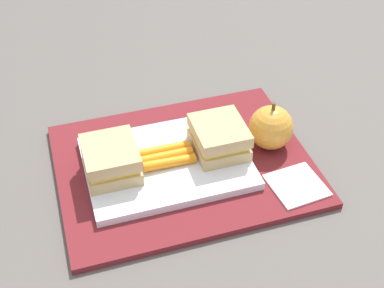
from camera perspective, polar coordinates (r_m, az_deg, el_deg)
name	(u,v)px	position (r m, az deg, el deg)	size (l,w,h in m)	color
ground_plane	(184,167)	(0.77, -0.89, -2.54)	(2.40, 2.40, 0.00)	#56514C
lunchbag_mat	(184,165)	(0.77, -0.89, -2.26)	(0.36, 0.28, 0.01)	maroon
food_tray	(167,163)	(0.76, -2.72, -2.04)	(0.23, 0.17, 0.01)	white
sandwich_half_left	(111,159)	(0.73, -8.73, -1.65)	(0.07, 0.08, 0.04)	tan
sandwich_half_right	(219,137)	(0.75, 2.94, 0.71)	(0.07, 0.08, 0.04)	tan
carrot_sticks_bundle	(167,156)	(0.75, -2.74, -1.31)	(0.08, 0.04, 0.02)	orange
apple	(271,128)	(0.78, 8.51, 1.77)	(0.07, 0.07, 0.08)	gold
paper_napkin	(297,185)	(0.74, 11.22, -4.38)	(0.07, 0.07, 0.00)	white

